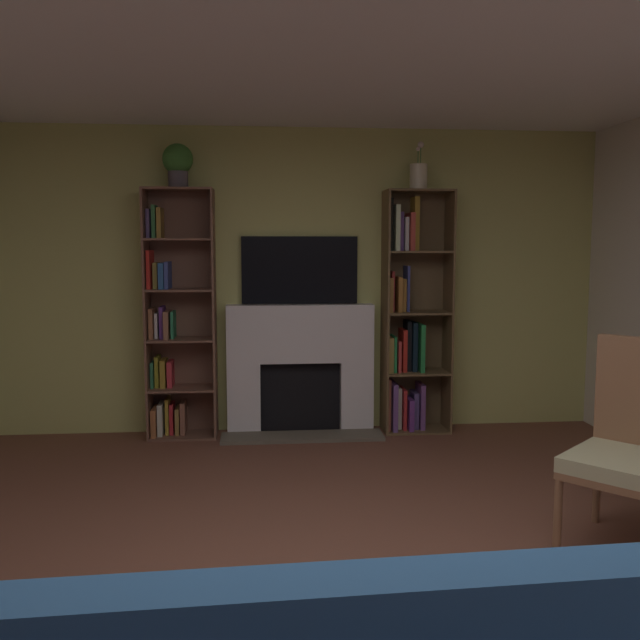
# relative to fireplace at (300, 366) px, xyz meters

# --- Properties ---
(ground_plane) EXTENTS (7.89, 7.89, 0.00)m
(ground_plane) POSITION_rel_fireplace_xyz_m (0.00, -3.19, -0.58)
(ground_plane) COLOR brown
(wall_back_accent) EXTENTS (5.42, 0.06, 2.64)m
(wall_back_accent) POSITION_rel_fireplace_xyz_m (0.00, 0.13, 0.74)
(wall_back_accent) COLOR #BFBF6B
(wall_back_accent) RESTS_ON ground_plane
(fireplace) EXTENTS (1.37, 0.48, 1.12)m
(fireplace) POSITION_rel_fireplace_xyz_m (0.00, 0.00, 0.00)
(fireplace) COLOR white
(fireplace) RESTS_ON ground_plane
(tv) EXTENTS (1.01, 0.06, 0.58)m
(tv) POSITION_rel_fireplace_xyz_m (0.00, 0.07, 0.84)
(tv) COLOR black
(tv) RESTS_ON fireplace
(bookshelf_left) EXTENTS (0.58, 0.33, 2.10)m
(bookshelf_left) POSITION_rel_fireplace_xyz_m (-1.07, -0.02, 0.39)
(bookshelf_left) COLOR brown
(bookshelf_left) RESTS_ON ground_plane
(bookshelf_right) EXTENTS (0.58, 0.33, 2.10)m
(bookshelf_right) POSITION_rel_fireplace_xyz_m (0.95, -0.03, 0.39)
(bookshelf_right) COLOR brown
(bookshelf_right) RESTS_ON ground_plane
(potted_plant) EXTENTS (0.25, 0.25, 0.36)m
(potted_plant) POSITION_rel_fireplace_xyz_m (-1.01, -0.05, 1.73)
(potted_plant) COLOR #514B54
(potted_plant) RESTS_ON bookshelf_left
(vase_with_flowers) EXTENTS (0.15, 0.15, 0.41)m
(vase_with_flowers) POSITION_rel_fireplace_xyz_m (1.01, -0.05, 1.64)
(vase_with_flowers) COLOR beige
(vase_with_flowers) RESTS_ON bookshelf_right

